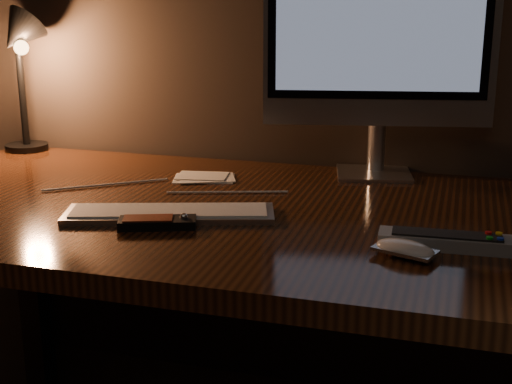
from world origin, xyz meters
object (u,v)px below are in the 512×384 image
(media_remote, at_px, (157,222))
(desk_lamp, at_px, (20,55))
(mouse, at_px, (405,251))
(keyboard, at_px, (170,213))
(desk, at_px, (278,262))
(monitor, at_px, (380,35))
(tv_remote, at_px, (446,241))

(media_remote, bearing_deg, desk_lamp, 120.97)
(media_remote, distance_m, desk_lamp, 0.76)
(mouse, relative_size, desk_lamp, 0.26)
(desk_lamp, bearing_deg, keyboard, -38.19)
(desk, distance_m, monitor, 0.52)
(mouse, distance_m, tv_remote, 0.08)
(keyboard, bearing_deg, mouse, -28.81)
(desk, relative_size, keyboard, 4.26)
(desk, distance_m, keyboard, 0.27)
(keyboard, height_order, media_remote, media_remote)
(mouse, distance_m, media_remote, 0.42)
(monitor, relative_size, tv_remote, 2.41)
(mouse, distance_m, desk_lamp, 1.12)
(monitor, relative_size, desk_lamp, 1.42)
(desk, distance_m, tv_remote, 0.40)
(desk, distance_m, mouse, 0.39)
(keyboard, xyz_separation_m, mouse, (0.43, -0.09, 0.00))
(mouse, relative_size, media_remote, 0.67)
(mouse, height_order, tv_remote, tv_remote)
(desk, height_order, desk_lamp, desk_lamp)
(keyboard, bearing_deg, desk, 27.80)
(media_remote, height_order, desk_lamp, desk_lamp)
(desk, bearing_deg, keyboard, -134.75)
(desk, xyz_separation_m, media_remote, (-0.16, -0.22, 0.14))
(monitor, bearing_deg, media_remote, -134.89)
(monitor, relative_size, mouse, 5.47)
(monitor, distance_m, tv_remote, 0.55)
(tv_remote, bearing_deg, media_remote, -178.78)
(tv_remote, bearing_deg, desk, 146.81)
(keyboard, bearing_deg, desk_lamp, 127.22)
(keyboard, height_order, tv_remote, tv_remote)
(desk_lamp, bearing_deg, mouse, -28.89)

